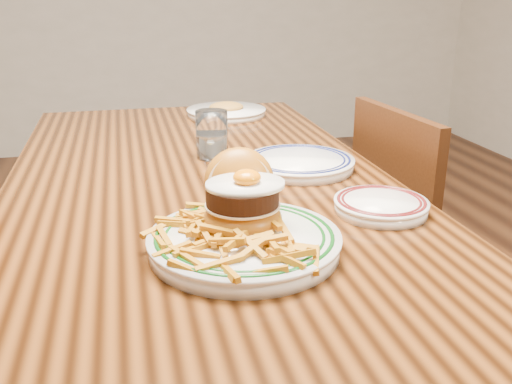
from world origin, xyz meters
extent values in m
cube|color=black|center=(0.00, 0.00, 0.72)|extent=(0.85, 1.60, 0.05)
cylinder|color=black|center=(-0.36, 0.74, 0.35)|extent=(0.07, 0.07, 0.70)
cylinder|color=black|center=(0.36, 0.74, 0.35)|extent=(0.07, 0.07, 0.70)
cube|color=#3A1D0C|center=(0.70, 0.08, 0.41)|extent=(0.43, 0.43, 0.04)
cube|color=#3A1D0C|center=(0.52, 0.07, 0.65)|extent=(0.06, 0.40, 0.43)
cylinder|color=#3A1D0C|center=(0.85, 0.27, 0.20)|extent=(0.04, 0.04, 0.39)
cylinder|color=#3A1D0C|center=(0.51, 0.24, 0.20)|extent=(0.04, 0.04, 0.39)
cylinder|color=#3A1D0C|center=(0.54, -0.10, 0.20)|extent=(0.04, 0.04, 0.39)
cylinder|color=white|center=(0.02, -0.41, 0.76)|extent=(0.31, 0.31, 0.02)
cylinder|color=white|center=(0.02, -0.41, 0.78)|extent=(0.31, 0.31, 0.01)
torus|color=#0C4611|center=(0.02, -0.41, 0.78)|extent=(0.29, 0.29, 0.01)
torus|color=#0C4611|center=(0.02, -0.41, 0.78)|extent=(0.26, 0.26, 0.01)
ellipsoid|color=#AC6916|center=(0.02, -0.37, 0.79)|extent=(0.13, 0.13, 0.06)
cylinder|color=beige|center=(0.02, -0.37, 0.82)|extent=(0.12, 0.12, 0.00)
cylinder|color=black|center=(0.02, -0.37, 0.83)|extent=(0.12, 0.12, 0.03)
ellipsoid|color=white|center=(0.03, -0.38, 0.85)|extent=(0.13, 0.11, 0.01)
ellipsoid|color=orange|center=(0.03, -0.38, 0.87)|extent=(0.05, 0.05, 0.03)
ellipsoid|color=#AC6916|center=(0.03, -0.30, 0.83)|extent=(0.14, 0.12, 0.14)
cylinder|color=beige|center=(0.03, -0.32, 0.83)|extent=(0.12, 0.05, 0.11)
cylinder|color=white|center=(0.31, -0.30, 0.76)|extent=(0.18, 0.18, 0.02)
cylinder|color=white|center=(0.31, -0.30, 0.77)|extent=(0.18, 0.18, 0.01)
torus|color=#531313|center=(0.31, -0.30, 0.77)|extent=(0.17, 0.17, 0.01)
torus|color=#531313|center=(0.31, -0.30, 0.77)|extent=(0.15, 0.15, 0.01)
cube|color=silver|center=(0.33, -0.29, 0.77)|extent=(0.07, 0.10, 0.00)
cylinder|color=white|center=(0.24, 0.00, 0.76)|extent=(0.25, 0.25, 0.02)
cylinder|color=white|center=(0.24, 0.00, 0.77)|extent=(0.26, 0.26, 0.01)
torus|color=#0E154A|center=(0.24, 0.00, 0.77)|extent=(0.24, 0.24, 0.01)
torus|color=#0E154A|center=(0.24, 0.00, 0.77)|extent=(0.22, 0.22, 0.01)
cylinder|color=white|center=(0.05, 0.14, 0.81)|extent=(0.08, 0.08, 0.12)
cylinder|color=silver|center=(0.05, 0.14, 0.78)|extent=(0.07, 0.07, 0.06)
cylinder|color=white|center=(0.17, 0.61, 0.76)|extent=(0.26, 0.26, 0.02)
cylinder|color=white|center=(0.17, 0.61, 0.77)|extent=(0.26, 0.26, 0.01)
ellipsoid|color=#C38B37|center=(0.17, 0.61, 0.78)|extent=(0.11, 0.10, 0.03)
camera|label=1|loc=(-0.16, -1.23, 1.16)|focal=40.00mm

